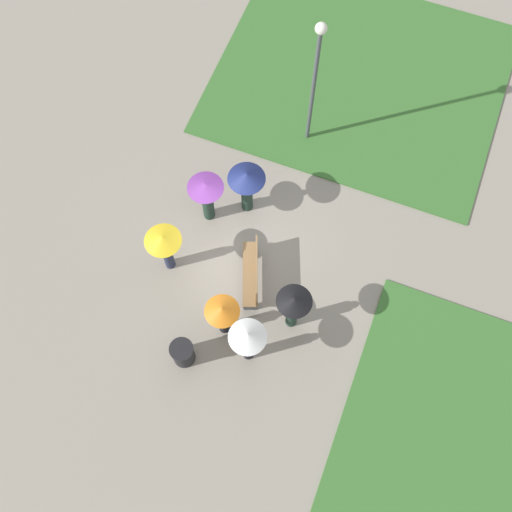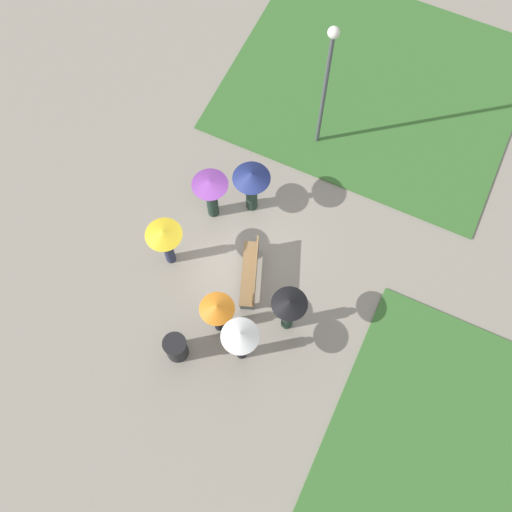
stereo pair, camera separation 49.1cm
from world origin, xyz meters
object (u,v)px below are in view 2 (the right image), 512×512
at_px(crowd_person_white, 240,338).
at_px(crowd_person_yellow, 165,238).
at_px(park_bench, 252,273).
at_px(trash_bin, 176,348).
at_px(crowd_person_black, 289,309).
at_px(crowd_person_purple, 211,191).
at_px(crowd_person_navy, 252,182).
at_px(lamp_post, 327,76).
at_px(crowd_person_orange, 218,311).

bearing_deg(crowd_person_white, crowd_person_yellow, -11.87).
distance_m(park_bench, crowd_person_yellow, 2.60).
distance_m(trash_bin, crowd_person_black, 3.21).
bearing_deg(trash_bin, crowd_person_white, 113.67).
height_order(trash_bin, crowd_person_yellow, crowd_person_yellow).
bearing_deg(trash_bin, crowd_person_purple, -166.30).
bearing_deg(crowd_person_yellow, crowd_person_navy, 84.15).
distance_m(park_bench, lamp_post, 5.73).
bearing_deg(crowd_person_black, crowd_person_white, 67.74).
distance_m(lamp_post, crowd_person_orange, 6.96).
distance_m(crowd_person_orange, crowd_person_white, 1.03).
height_order(lamp_post, crowd_person_white, lamp_post).
bearing_deg(trash_bin, crowd_person_black, 130.27).
relative_size(crowd_person_white, crowd_person_yellow, 1.08).
distance_m(trash_bin, crowd_person_navy, 5.01).
relative_size(lamp_post, crowd_person_orange, 2.81).
height_order(park_bench, lamp_post, lamp_post).
bearing_deg(crowd_person_purple, crowd_person_navy, -175.02).
height_order(trash_bin, crowd_person_orange, crowd_person_orange).
bearing_deg(crowd_person_black, crowd_person_orange, 35.20).
bearing_deg(crowd_person_purple, trash_bin, 73.29).
bearing_deg(trash_bin, crowd_person_navy, -178.99).
relative_size(park_bench, trash_bin, 2.15).
xyz_separation_m(park_bench, trash_bin, (2.79, -0.91, -0.01)).
relative_size(trash_bin, crowd_person_white, 0.45).
bearing_deg(crowd_person_navy, crowd_person_orange, 171.69).
bearing_deg(crowd_person_orange, trash_bin, -6.74).
distance_m(trash_bin, crowd_person_purple, 4.45).
distance_m(crowd_person_orange, crowd_person_yellow, 2.50).
xyz_separation_m(trash_bin, crowd_person_yellow, (-2.37, -1.47, 0.96)).
relative_size(trash_bin, crowd_person_navy, 0.47).
relative_size(park_bench, crowd_person_yellow, 1.04).
xyz_separation_m(park_bench, lamp_post, (-5.08, -0.13, 2.66)).
bearing_deg(crowd_person_black, trash_bin, 48.45).
height_order(lamp_post, crowd_person_orange, lamp_post).
xyz_separation_m(park_bench, crowd_person_black, (0.79, 1.44, 0.87)).
height_order(crowd_person_orange, crowd_person_black, crowd_person_black).
xyz_separation_m(crowd_person_purple, crowd_person_black, (2.25, 3.39, 0.03)).
relative_size(crowd_person_navy, crowd_person_white, 0.95).
bearing_deg(park_bench, crowd_person_white, -3.15).
distance_m(trash_bin, crowd_person_white, 2.05).
bearing_deg(crowd_person_white, crowd_person_orange, -10.67).
height_order(trash_bin, crowd_person_white, crowd_person_white).
xyz_separation_m(park_bench, crowd_person_navy, (-2.12, -1.00, 0.97)).
distance_m(trash_bin, crowd_person_yellow, 2.95).
distance_m(crowd_person_white, crowd_person_yellow, 3.49).
relative_size(lamp_post, trash_bin, 5.39).
bearing_deg(crowd_person_navy, crowd_person_purple, 105.11).
height_order(crowd_person_purple, crowd_person_yellow, crowd_person_yellow).
xyz_separation_m(lamp_post, crowd_person_yellow, (5.50, -2.25, -1.71)).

